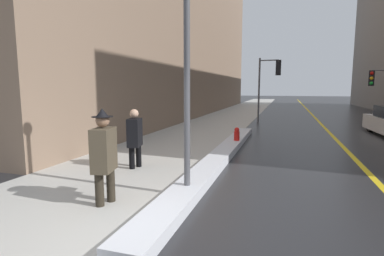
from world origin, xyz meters
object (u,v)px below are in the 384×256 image
traffic_light_far (379,84)px  pedestrian_with_shoulder_bag (135,136)px  fire_hydrant (237,137)px  lamp_post (187,62)px  pedestrian_in_fedora (104,153)px  traffic_light_near (271,76)px

traffic_light_far → pedestrian_with_shoulder_bag: (-8.84, -12.95, -1.48)m
fire_hydrant → lamp_post: bearing=-91.5°
pedestrian_in_fedora → fire_hydrant: (1.43, 6.12, -0.61)m
fire_hydrant → traffic_light_far: bearing=53.8°
pedestrian_in_fedora → fire_hydrant: size_ratio=2.50×
lamp_post → traffic_light_far: (6.88, 14.51, -0.24)m
lamp_post → pedestrian_in_fedora: (-1.29, -0.84, -1.63)m
pedestrian_in_fedora → lamp_post: bearing=110.3°
traffic_light_near → pedestrian_with_shoulder_bag: 12.42m
traffic_light_near → fire_hydrant: size_ratio=5.58×
traffic_light_near → traffic_light_far: 6.13m
traffic_light_near → fire_hydrant: (-0.72, -8.21, -2.48)m
traffic_light_near → pedestrian_in_fedora: traffic_light_near is taller
traffic_light_far → pedestrian_in_fedora: (-8.17, -15.35, -1.39)m
lamp_post → traffic_light_near: bearing=86.4°
traffic_light_near → traffic_light_far: bearing=11.5°
pedestrian_in_fedora → pedestrian_with_shoulder_bag: (-0.67, 2.40, -0.09)m
traffic_light_near → traffic_light_far: (6.02, 1.01, -0.48)m
pedestrian_in_fedora → pedestrian_with_shoulder_bag: bearing=-177.2°
traffic_light_near → pedestrian_in_fedora: bearing=-96.6°
traffic_light_near → pedestrian_in_fedora: (-2.15, -14.33, -1.87)m
lamp_post → pedestrian_in_fedora: lamp_post is taller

